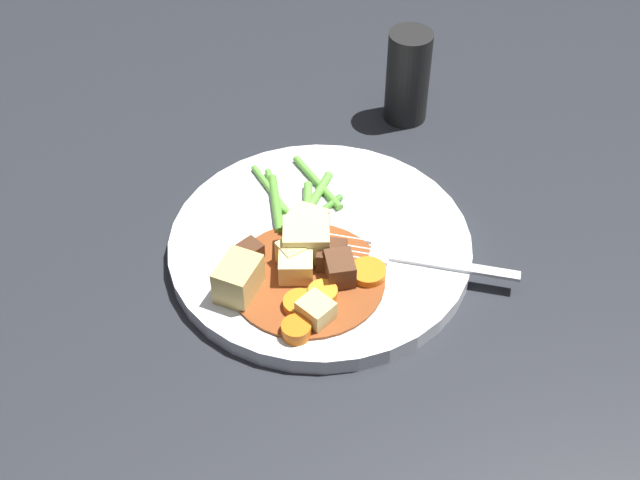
% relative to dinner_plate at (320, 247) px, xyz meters
% --- Properties ---
extents(ground_plane, '(3.00, 3.00, 0.00)m').
position_rel_dinner_plate_xyz_m(ground_plane, '(0.00, 0.00, -0.01)').
color(ground_plane, '#26282D').
extents(dinner_plate, '(0.28, 0.28, 0.02)m').
position_rel_dinner_plate_xyz_m(dinner_plate, '(0.00, 0.00, 0.00)').
color(dinner_plate, white).
rests_on(dinner_plate, ground_plane).
extents(stew_sauce, '(0.14, 0.14, 0.00)m').
position_rel_dinner_plate_xyz_m(stew_sauce, '(0.05, -0.01, 0.01)').
color(stew_sauce, brown).
rests_on(stew_sauce, dinner_plate).
extents(carrot_slice_0, '(0.03, 0.03, 0.01)m').
position_rel_dinner_plate_xyz_m(carrot_slice_0, '(0.11, -0.02, 0.01)').
color(carrot_slice_0, orange).
rests_on(carrot_slice_0, dinner_plate).
extents(carrot_slice_1, '(0.03, 0.03, 0.01)m').
position_rel_dinner_plate_xyz_m(carrot_slice_1, '(0.07, -0.00, 0.01)').
color(carrot_slice_1, orange).
rests_on(carrot_slice_1, dinner_plate).
extents(carrot_slice_2, '(0.03, 0.03, 0.01)m').
position_rel_dinner_plate_xyz_m(carrot_slice_2, '(0.08, -0.02, 0.01)').
color(carrot_slice_2, orange).
rests_on(carrot_slice_2, dinner_plate).
extents(carrot_slice_3, '(0.04, 0.04, 0.01)m').
position_rel_dinner_plate_xyz_m(carrot_slice_3, '(0.05, 0.04, 0.01)').
color(carrot_slice_3, orange).
rests_on(carrot_slice_3, dinner_plate).
extents(carrot_slice_4, '(0.05, 0.05, 0.01)m').
position_rel_dinner_plate_xyz_m(carrot_slice_4, '(0.05, -0.07, 0.01)').
color(carrot_slice_4, orange).
rests_on(carrot_slice_4, dinner_plate).
extents(potato_chunk_0, '(0.03, 0.04, 0.03)m').
position_rel_dinner_plate_xyz_m(potato_chunk_0, '(0.03, -0.02, 0.02)').
color(potato_chunk_0, '#E5CC7A').
rests_on(potato_chunk_0, dinner_plate).
extents(potato_chunk_1, '(0.04, 0.04, 0.02)m').
position_rel_dinner_plate_xyz_m(potato_chunk_1, '(-0.01, -0.01, 0.02)').
color(potato_chunk_1, '#EAD68C').
rests_on(potato_chunk_1, dinner_plate).
extents(potato_chunk_2, '(0.05, 0.04, 0.03)m').
position_rel_dinner_plate_xyz_m(potato_chunk_2, '(0.06, -0.07, 0.03)').
color(potato_chunk_2, '#DBBC6B').
rests_on(potato_chunk_2, dinner_plate).
extents(potato_chunk_3, '(0.04, 0.04, 0.02)m').
position_rel_dinner_plate_xyz_m(potato_chunk_3, '(0.09, -0.01, 0.02)').
color(potato_chunk_3, '#E5CC7A').
rests_on(potato_chunk_3, dinner_plate).
extents(potato_chunk_4, '(0.04, 0.04, 0.03)m').
position_rel_dinner_plate_xyz_m(potato_chunk_4, '(0.02, -0.01, 0.02)').
color(potato_chunk_4, '#EAD68C').
rests_on(potato_chunk_4, dinner_plate).
extents(potato_chunk_5, '(0.03, 0.03, 0.02)m').
position_rel_dinner_plate_xyz_m(potato_chunk_5, '(0.04, -0.02, 0.02)').
color(potato_chunk_5, '#EAD68C').
rests_on(potato_chunk_5, dinner_plate).
extents(meat_chunk_0, '(0.03, 0.03, 0.02)m').
position_rel_dinner_plate_xyz_m(meat_chunk_0, '(0.02, -0.06, 0.02)').
color(meat_chunk_0, '#4C2B19').
rests_on(meat_chunk_0, dinner_plate).
extents(meat_chunk_1, '(0.03, 0.03, 0.03)m').
position_rel_dinner_plate_xyz_m(meat_chunk_1, '(0.05, 0.02, 0.02)').
color(meat_chunk_1, '#56331E').
rests_on(meat_chunk_1, dinner_plate).
extents(meat_chunk_2, '(0.03, 0.03, 0.02)m').
position_rel_dinner_plate_xyz_m(meat_chunk_2, '(0.03, 0.01, 0.02)').
color(meat_chunk_2, '#4C2B19').
rests_on(meat_chunk_2, dinner_plate).
extents(green_bean_0, '(0.08, 0.05, 0.01)m').
position_rel_dinner_plate_xyz_m(green_bean_0, '(-0.08, -0.00, 0.01)').
color(green_bean_0, '#66AD42').
rests_on(green_bean_0, dinner_plate).
extents(green_bean_1, '(0.06, 0.02, 0.01)m').
position_rel_dinner_plate_xyz_m(green_bean_1, '(-0.06, -0.04, 0.01)').
color(green_bean_1, '#66AD42').
rests_on(green_bean_1, dinner_plate).
extents(green_bean_2, '(0.05, 0.05, 0.01)m').
position_rel_dinner_plate_xyz_m(green_bean_2, '(-0.03, -0.00, 0.01)').
color(green_bean_2, '#4C8E33').
rests_on(green_bean_2, dinner_plate).
extents(green_bean_3, '(0.08, 0.02, 0.01)m').
position_rel_dinner_plate_xyz_m(green_bean_3, '(-0.05, -0.04, 0.01)').
color(green_bean_3, '#599E38').
rests_on(green_bean_3, dinner_plate).
extents(green_bean_4, '(0.04, 0.04, 0.01)m').
position_rel_dinner_plate_xyz_m(green_bean_4, '(-0.03, -0.02, 0.01)').
color(green_bean_4, '#66AD42').
rests_on(green_bean_4, dinner_plate).
extents(green_bean_5, '(0.08, 0.04, 0.01)m').
position_rel_dinner_plate_xyz_m(green_bean_5, '(-0.06, -0.04, 0.01)').
color(green_bean_5, '#66AD42').
rests_on(green_bean_5, dinner_plate).
extents(green_bean_6, '(0.07, 0.01, 0.01)m').
position_rel_dinner_plate_xyz_m(green_bean_6, '(-0.04, -0.01, 0.01)').
color(green_bean_6, '#66AD42').
rests_on(green_bean_6, dinner_plate).
extents(green_bean_7, '(0.06, 0.03, 0.01)m').
position_rel_dinner_plate_xyz_m(green_bean_7, '(-0.06, 0.00, 0.01)').
color(green_bean_7, '#66AD42').
rests_on(green_bean_7, dinner_plate).
extents(fork, '(0.06, 0.17, 0.00)m').
position_rel_dinner_plate_xyz_m(fork, '(0.03, 0.08, 0.01)').
color(fork, silver).
rests_on(fork, dinner_plate).
extents(pepper_mill, '(0.05, 0.05, 0.10)m').
position_rel_dinner_plate_xyz_m(pepper_mill, '(-0.20, 0.10, 0.04)').
color(pepper_mill, black).
rests_on(pepper_mill, ground_plane).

